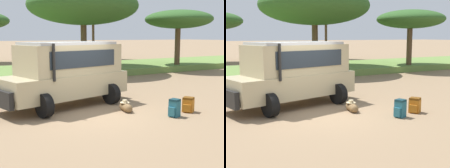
# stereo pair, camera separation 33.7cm
# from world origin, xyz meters

# --- Properties ---
(ground_plane) EXTENTS (320.00, 320.00, 0.00)m
(ground_plane) POSITION_xyz_m (0.00, 0.00, 0.00)
(ground_plane) COLOR #8C7051
(grass_bank) EXTENTS (120.00, 7.00, 0.44)m
(grass_bank) POSITION_xyz_m (0.00, 11.65, 0.22)
(grass_bank) COLOR olive
(grass_bank) RESTS_ON ground_plane
(safari_vehicle) EXTENTS (5.48, 3.43, 2.44)m
(safari_vehicle) POSITION_xyz_m (-0.26, 1.85, 1.29)
(safari_vehicle) COLOR tan
(safari_vehicle) RESTS_ON ground_plane
(backpack_beside_front_wheel) EXTENTS (0.50, 0.47, 0.53)m
(backpack_beside_front_wheel) POSITION_xyz_m (3.00, -1.30, 0.26)
(backpack_beside_front_wheel) COLOR #B26619
(backpack_beside_front_wheel) RESTS_ON ground_plane
(backpack_cluster_center) EXTENTS (0.43, 0.38, 0.60)m
(backpack_cluster_center) POSITION_xyz_m (2.13, -1.55, 0.29)
(backpack_cluster_center) COLOR #235B6B
(backpack_cluster_center) RESTS_ON ground_plane
(duffel_bag_low_black_case) EXTENTS (0.37, 0.74, 0.40)m
(duffel_bag_low_black_case) POSITION_xyz_m (1.15, -0.11, 0.16)
(duffel_bag_low_black_case) COLOR brown
(duffel_bag_low_black_case) RESTS_ON ground_plane
(acacia_tree_left_mid) EXTENTS (7.88, 7.65, 6.12)m
(acacia_tree_left_mid) POSITION_xyz_m (4.90, 11.18, 4.76)
(acacia_tree_left_mid) COLOR brown
(acacia_tree_left_mid) RESTS_ON ground_plane
(acacia_tree_centre_back) EXTENTS (7.05, 7.75, 5.88)m
(acacia_tree_centre_back) POSITION_xyz_m (10.65, 20.91, 4.96)
(acacia_tree_centre_back) COLOR brown
(acacia_tree_centre_back) RESTS_ON ground_plane
(acacia_tree_right_mid) EXTENTS (4.95, 5.41, 4.61)m
(acacia_tree_right_mid) POSITION_xyz_m (11.89, 9.11, 3.88)
(acacia_tree_right_mid) COLOR brown
(acacia_tree_right_mid) RESTS_ON ground_plane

